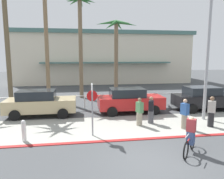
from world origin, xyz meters
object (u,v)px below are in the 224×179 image
object	(u,v)px
cyclist_red_0	(190,136)
palm_tree_3	(45,20)
bollard_1	(24,130)
car_red_2	(130,100)
car_black_3	(204,98)
palm_tree_5	(116,41)
pedestrian_3	(211,113)
stop_sign_bike_lane	(92,102)
car_tan_1	(40,103)
pedestrian_2	(139,113)
pedestrian_0	(151,111)
palm_tree_4	(80,22)
streetlight_curb	(210,49)
pedestrian_1	(184,115)
palm_tree_2	(5,15)

from	to	relation	value
cyclist_red_0	palm_tree_3	bearing A→B (deg)	119.13
bollard_1	car_red_2	xyz separation A→B (m)	(5.92, 4.31, 0.35)
car_red_2	car_black_3	xyz separation A→B (m)	(5.46, -0.07, 0.00)
palm_tree_5	pedestrian_3	size ratio (longest dim) A/B	4.14
stop_sign_bike_lane	car_tan_1	size ratio (longest dim) A/B	0.58
palm_tree_5	pedestrian_2	xyz separation A→B (m)	(-0.13, -8.35, -4.49)
car_red_2	pedestrian_0	xyz separation A→B (m)	(0.64, -2.60, -0.15)
palm_tree_4	car_red_2	size ratio (longest dim) A/B	2.06
streetlight_curb	stop_sign_bike_lane	bearing A→B (deg)	-167.42
palm_tree_5	pedestrian_1	bearing A→B (deg)	-77.23
palm_tree_3	palm_tree_4	world-z (taller)	palm_tree_3
bollard_1	car_black_3	distance (m)	12.15
car_black_3	pedestrian_1	xyz separation A→B (m)	(-3.36, -3.68, -0.13)
car_red_2	pedestrian_3	size ratio (longest dim) A/B	2.59
palm_tree_5	car_red_2	size ratio (longest dim) A/B	1.60
palm_tree_3	pedestrian_0	size ratio (longest dim) A/B	6.34
palm_tree_2	stop_sign_bike_lane	bearing A→B (deg)	-53.34
streetlight_curb	car_red_2	distance (m)	5.91
pedestrian_0	pedestrian_3	world-z (taller)	pedestrian_3
cyclist_red_0	car_black_3	bearing A→B (deg)	55.04
palm_tree_4	car_tan_1	xyz separation A→B (m)	(-2.73, -6.03, -5.95)
stop_sign_bike_lane	pedestrian_1	bearing A→B (deg)	3.74
cyclist_red_0	pedestrian_2	distance (m)	3.81
stop_sign_bike_lane	pedestrian_2	xyz separation A→B (m)	(2.68, 1.19, -0.96)
cyclist_red_0	pedestrian_0	bearing A→B (deg)	94.38
bollard_1	cyclist_red_0	size ratio (longest dim) A/B	0.67
palm_tree_2	pedestrian_3	xyz separation A→B (m)	(12.51, -7.71, -6.13)
car_tan_1	stop_sign_bike_lane	bearing A→B (deg)	-52.80
cyclist_red_0	pedestrian_2	xyz separation A→B (m)	(-1.06, 3.65, 0.03)
palm_tree_2	palm_tree_3	world-z (taller)	palm_tree_3
palm_tree_2	car_tan_1	xyz separation A→B (m)	(2.93, -4.01, -6.05)
pedestrian_0	pedestrian_3	xyz separation A→B (m)	(3.04, -1.10, 0.07)
bollard_1	palm_tree_5	bearing A→B (deg)	58.73
car_black_3	pedestrian_0	xyz separation A→B (m)	(-4.82, -2.53, -0.15)
car_black_3	pedestrian_0	distance (m)	5.45
bollard_1	palm_tree_3	bearing A→B (deg)	91.55
stop_sign_bike_lane	bollard_1	bearing A→B (deg)	-175.70
bollard_1	palm_tree_4	xyz separation A→B (m)	(2.76, 10.35, 6.30)
bollard_1	palm_tree_2	xyz separation A→B (m)	(-2.90, 8.33, 6.40)
palm_tree_4	car_black_3	xyz separation A→B (m)	(8.63, -6.11, -5.95)
car_red_2	pedestrian_0	world-z (taller)	car_red_2
stop_sign_bike_lane	streetlight_curb	world-z (taller)	streetlight_curb
stop_sign_bike_lane	streetlight_curb	size ratio (longest dim) A/B	0.34
pedestrian_3	pedestrian_2	bearing A→B (deg)	168.01
streetlight_curb	palm_tree_3	world-z (taller)	palm_tree_3
palm_tree_2	streetlight_curb	bearing A→B (deg)	-26.85
stop_sign_bike_lane	palm_tree_2	bearing A→B (deg)	126.66
pedestrian_0	car_tan_1	bearing A→B (deg)	158.26
streetlight_curb	palm_tree_2	bearing A→B (deg)	153.15
palm_tree_3	car_tan_1	bearing A→B (deg)	-87.19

